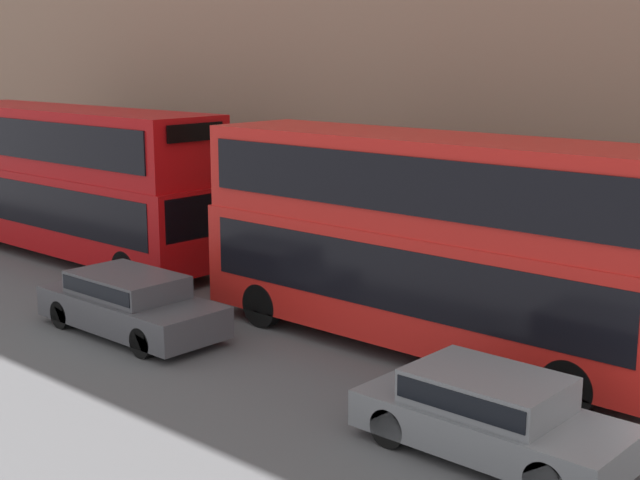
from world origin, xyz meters
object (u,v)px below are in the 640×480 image
bus_leading (430,235)px  bus_second_in_queue (72,176)px  pedestrian (247,241)px  car_dark_sedan (490,412)px  car_hatchback (130,302)px

bus_leading → bus_second_in_queue: bearing=90.0°
pedestrian → bus_second_in_queue: bearing=117.7°
bus_second_in_queue → car_dark_sedan: (-3.40, -16.44, -1.77)m
car_dark_sedan → car_hatchback: car_hatchback is taller
car_dark_sedan → pedestrian: size_ratio=2.54×
bus_leading → pedestrian: bus_leading is taller
bus_second_in_queue → car_hatchback: 8.29m
car_hatchback → pedestrian: (5.94, 2.52, 0.05)m
bus_second_in_queue → pedestrian: (2.54, -4.83, -1.69)m
bus_second_in_queue → car_dark_sedan: size_ratio=2.72×
bus_leading → car_dark_sedan: (-3.40, -3.53, -1.76)m
car_dark_sedan → pedestrian: pedestrian is taller
car_hatchback → pedestrian: 6.45m
bus_second_in_queue → car_dark_sedan: bus_second_in_queue is taller
bus_leading → car_dark_sedan: size_ratio=2.53×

